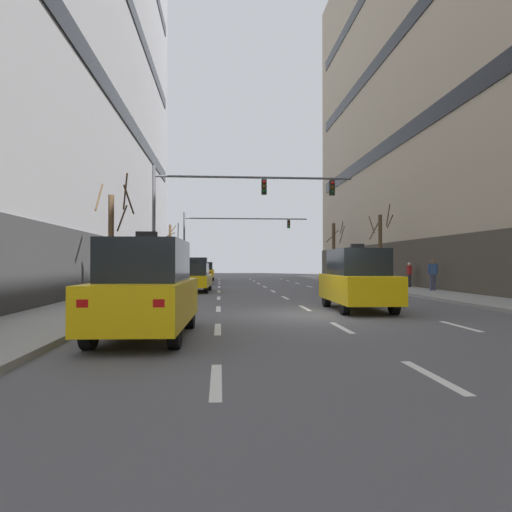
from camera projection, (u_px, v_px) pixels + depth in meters
The scene contains 41 objects.
ground_plane at pixel (317, 314), 14.60m from camera, with size 120.00×120.00×0.00m, color #515156.
sidewalk_left at pixel (65, 314), 13.98m from camera, with size 3.06×80.00×0.14m, color gray.
lane_stripe_l1_s2 at pixel (216, 381), 6.37m from camera, with size 0.16×2.00×0.01m, color silver.
lane_stripe_l1_s3 at pixel (218, 329), 11.36m from camera, with size 0.16×2.00×0.01m, color silver.
lane_stripe_l1_s4 at pixel (218, 309), 16.34m from camera, with size 0.16×2.00×0.01m, color silver.
lane_stripe_l1_s5 at pixel (219, 298), 21.33m from camera, with size 0.16×2.00×0.01m, color silver.
lane_stripe_l1_s6 at pixel (219, 291), 26.31m from camera, with size 0.16×2.00×0.01m, color silver.
lane_stripe_l1_s7 at pixel (219, 287), 31.29m from camera, with size 0.16×2.00×0.01m, color silver.
lane_stripe_l1_s8 at pixel (219, 284), 36.28m from camera, with size 0.16×2.00×0.01m, color silver.
lane_stripe_l1_s9 at pixel (219, 281), 41.26m from camera, with size 0.16×2.00×0.01m, color silver.
lane_stripe_l1_s10 at pixel (219, 279), 46.24m from camera, with size 0.16×2.00×0.01m, color silver.
lane_stripe_l2_s2 at pixel (433, 376), 6.62m from camera, with size 0.16×2.00×0.01m, color silver.
lane_stripe_l2_s3 at pixel (341, 328), 11.61m from camera, with size 0.16×2.00×0.01m, color silver.
lane_stripe_l2_s4 at pixel (305, 308), 16.59m from camera, with size 0.16×2.00×0.01m, color silver.
lane_stripe_l2_s5 at pixel (285, 298), 21.57m from camera, with size 0.16×2.00×0.01m, color silver.
lane_stripe_l2_s6 at pixel (273, 291), 26.56m from camera, with size 0.16×2.00×0.01m, color silver.
lane_stripe_l2_s7 at pixel (265, 287), 31.54m from camera, with size 0.16×2.00×0.01m, color silver.
lane_stripe_l2_s8 at pixel (259, 283), 36.52m from camera, with size 0.16×2.00×0.01m, color silver.
lane_stripe_l2_s9 at pixel (254, 281), 41.51m from camera, with size 0.16×2.00×0.01m, color silver.
lane_stripe_l2_s10 at pixel (250, 279), 46.49m from camera, with size 0.16×2.00×0.01m, color silver.
lane_stripe_l3_s3 at pixel (460, 326), 11.85m from camera, with size 0.16×2.00×0.01m, color silver.
lane_stripe_l3_s4 at pixel (389, 307), 16.84m from camera, with size 0.16×2.00×0.01m, color silver.
lane_stripe_l3_s5 at pixel (350, 297), 21.82m from camera, with size 0.16×2.00×0.01m, color silver.
lane_stripe_l3_s6 at pixel (326, 291), 26.80m from camera, with size 0.16×2.00×0.01m, color silver.
lane_stripe_l3_s7 at pixel (309, 287), 31.79m from camera, with size 0.16×2.00×0.01m, color silver.
lane_stripe_l3_s8 at pixel (297, 283), 36.77m from camera, with size 0.16×2.00×0.01m, color silver.
lane_stripe_l3_s9 at pixel (288, 281), 41.76m from camera, with size 0.16×2.00×0.01m, color silver.
lane_stripe_l3_s10 at pixel (281, 279), 46.74m from camera, with size 0.16×2.00×0.01m, color silver.
taxi_driving_0 at pixel (357, 280), 15.84m from camera, with size 1.92×4.43×2.31m.
taxi_driving_1 at pixel (194, 278), 26.05m from camera, with size 2.01×4.40×1.80m.
taxi_driving_2 at pixel (204, 271), 43.00m from camera, with size 1.95×4.61×1.91m.
taxi_driving_3 at pixel (146, 289), 10.08m from camera, with size 2.03×4.52×2.34m.
car_driving_4 at pixel (197, 271), 35.27m from camera, with size 1.79×4.25×2.06m.
traffic_signal_0 at pixel (224, 201), 25.14m from camera, with size 11.04×0.35×6.82m.
traffic_signal_1 at pixel (224, 232), 46.23m from camera, with size 12.56×0.35×6.61m.
street_tree_0 at pixel (334, 250), 42.58m from camera, with size 1.46×1.69×5.35m.
street_tree_1 at pixel (170, 250), 40.60m from camera, with size 1.71×1.56×5.03m.
street_tree_2 at pixel (112, 242), 18.56m from camera, with size 1.34×1.54×5.13m.
street_tree_3 at pixel (380, 247), 30.22m from camera, with size 1.46×1.44×5.36m.
pedestrian_0 at pixel (433, 273), 24.98m from camera, with size 0.52×0.27×1.69m.
pedestrian_1 at pixel (409, 273), 28.40m from camera, with size 0.21×0.53×1.53m.
Camera 1 is at (-3.08, -14.42, 1.65)m, focal length 32.10 mm.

